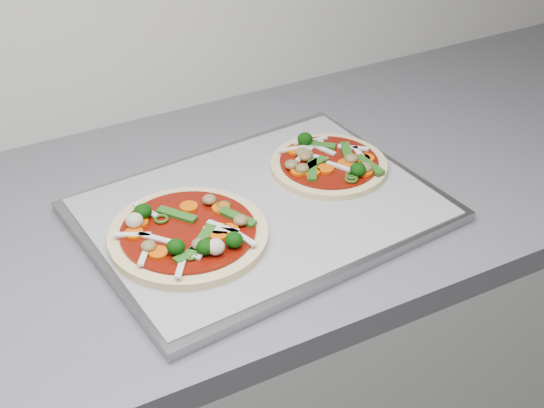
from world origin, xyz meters
name	(u,v)px	position (x,y,z in m)	size (l,w,h in m)	color
base_cabinet	(323,377)	(0.00, 1.30, 0.43)	(3.60, 0.60, 0.86)	silver
countertop	(334,181)	(0.00, 1.30, 0.88)	(3.60, 0.60, 0.04)	slate
baking_tray	(262,212)	(-0.16, 1.24, 0.91)	(0.48, 0.36, 0.02)	gray
parchment	(261,206)	(-0.16, 1.24, 0.92)	(0.46, 0.34, 0.00)	#99999E
pizza_left	(189,234)	(-0.28, 1.22, 0.93)	(0.28, 0.28, 0.04)	beige
pizza_right	(328,163)	(-0.02, 1.29, 0.93)	(0.24, 0.24, 0.03)	beige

